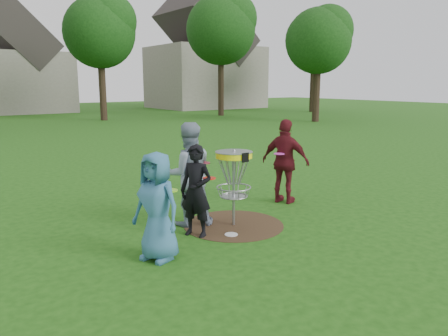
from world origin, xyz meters
TOP-DOWN VIEW (x-y plane):
  - ground at (0.00, 0.00)m, footprint 100.00×100.00m
  - dirt_patch at (0.00, 0.00)m, footprint 1.80×1.80m
  - player_blue at (-1.80, -0.60)m, footprint 0.76×0.91m
  - player_black at (-0.83, -0.08)m, footprint 0.60×0.67m
  - player_grey at (-0.63, 0.51)m, footprint 1.08×0.96m
  - player_maroon at (1.79, 0.59)m, footprint 0.81×1.13m
  - disc_on_grass at (-0.35, -0.41)m, footprint 0.22×0.22m
  - disc_golf_basket at (0.00, -0.00)m, footprint 0.66×0.67m
  - held_discs at (-0.24, 0.07)m, footprint 3.28×1.23m
  - tree_row at (0.44, 20.67)m, footprint 51.20×17.42m
  - house_row at (4.78, 33.07)m, footprint 44.50×10.65m

SIDE VIEW (x-z plane):
  - ground at x=0.00m, z-range 0.00..0.00m
  - dirt_patch at x=0.00m, z-range 0.00..0.01m
  - disc_on_grass at x=-0.35m, z-range 0.00..0.02m
  - player_black at x=-0.83m, z-range 0.00..1.54m
  - player_blue at x=-1.80m, z-range 0.00..1.58m
  - player_maroon at x=1.79m, z-range 0.00..1.78m
  - player_grey at x=-0.63m, z-range 0.00..1.85m
  - disc_golf_basket at x=0.00m, z-range 0.33..1.71m
  - held_discs at x=-0.24m, z-range 0.93..1.14m
  - house_row at x=4.78m, z-range -1.67..9.95m
  - tree_row at x=0.44m, z-range 1.26..11.16m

